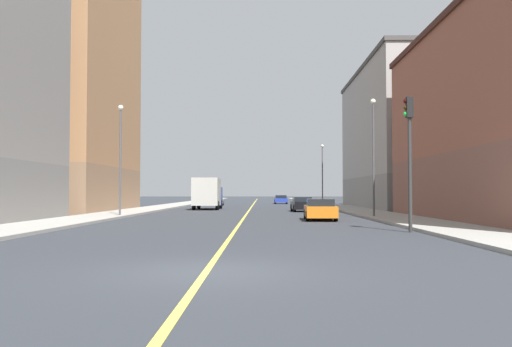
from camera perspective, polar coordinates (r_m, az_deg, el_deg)
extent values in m
plane|color=#2E3238|center=(12.04, -5.27, -10.30)|extent=(400.00, 400.00, 0.00)
cube|color=#9E9B93|center=(61.48, 8.76, -3.51)|extent=(3.68, 168.00, 0.15)
cube|color=#9E9B93|center=(61.88, -9.73, -3.49)|extent=(3.68, 168.00, 0.15)
cube|color=#E5D14C|center=(60.88, -0.52, -3.61)|extent=(0.16, 154.00, 0.01)
cube|color=gray|center=(59.55, 15.35, -1.98)|extent=(9.23, 24.76, 3.34)
cube|color=#9E9993|center=(59.99, 15.29, 5.01)|extent=(9.23, 24.76, 11.25)
cube|color=#474442|center=(60.96, 15.24, 10.45)|extent=(9.53, 25.06, 0.40)
cube|color=#8F6B4F|center=(51.24, -19.42, -1.60)|extent=(9.23, 17.60, 3.96)
cube|color=#A8754C|center=(52.63, -19.27, 11.32)|extent=(9.23, 17.60, 19.59)
cylinder|color=#2D2D2D|center=(24.26, 16.01, -0.13)|extent=(0.16, 0.16, 4.99)
cube|color=black|center=(24.53, 15.94, 6.76)|extent=(0.28, 0.32, 0.90)
sphere|color=#320404|center=(24.53, 15.57, 7.39)|extent=(0.20, 0.20, 0.20)
sphere|color=#352204|center=(24.48, 15.58, 6.75)|extent=(0.20, 0.20, 0.20)
sphere|color=green|center=(24.44, 15.58, 6.10)|extent=(0.20, 0.20, 0.20)
cylinder|color=#4C4C51|center=(36.62, 12.34, 1.44)|extent=(0.14, 0.14, 7.49)
sphere|color=#EAEACC|center=(37.05, 12.30, 7.47)|extent=(0.36, 0.36, 0.36)
cylinder|color=#4C4C51|center=(38.58, -14.19, 1.17)|extent=(0.14, 0.14, 7.34)
sphere|color=#EAEACC|center=(38.98, -14.14, 6.79)|extent=(0.36, 0.36, 0.36)
cylinder|color=#4C4C51|center=(66.46, 7.05, -0.27)|extent=(0.14, 0.14, 7.11)
sphere|color=#EAEACC|center=(66.67, 7.04, 2.92)|extent=(0.36, 0.36, 0.36)
cube|color=#23389E|center=(80.20, 2.65, -2.85)|extent=(1.90, 4.45, 0.60)
cube|color=black|center=(80.29, 2.65, -2.47)|extent=(1.65, 2.00, 0.45)
cylinder|color=black|center=(81.56, 2.03, -2.98)|extent=(0.23, 0.64, 0.64)
cylinder|color=black|center=(81.61, 3.22, -2.97)|extent=(0.23, 0.64, 0.64)
cylinder|color=black|center=(78.81, 2.06, -3.01)|extent=(0.23, 0.64, 0.64)
cylinder|color=black|center=(78.86, 3.30, -3.01)|extent=(0.23, 0.64, 0.64)
cube|color=silver|center=(70.60, -4.20, -2.96)|extent=(1.87, 4.41, 0.62)
cube|color=black|center=(70.75, -4.19, -2.53)|extent=(1.59, 2.31, 0.42)
cylinder|color=black|center=(71.99, -4.77, -3.10)|extent=(0.24, 0.65, 0.64)
cylinder|color=black|center=(71.92, -3.52, -3.11)|extent=(0.24, 0.65, 0.64)
cylinder|color=black|center=(69.30, -4.90, -3.15)|extent=(0.24, 0.65, 0.64)
cylinder|color=black|center=(69.22, -3.61, -3.15)|extent=(0.24, 0.65, 0.64)
cube|color=black|center=(48.34, 4.91, -3.38)|extent=(1.93, 3.98, 0.68)
cube|color=black|center=(48.40, 4.90, -2.73)|extent=(1.63, 1.79, 0.40)
cylinder|color=black|center=(49.47, 3.82, -3.62)|extent=(0.25, 0.65, 0.64)
cylinder|color=black|center=(49.65, 5.68, -3.61)|extent=(0.25, 0.65, 0.64)
cylinder|color=black|center=(47.06, 4.10, -3.71)|extent=(0.25, 0.65, 0.64)
cylinder|color=black|center=(47.25, 6.06, -3.69)|extent=(0.25, 0.65, 0.64)
cube|color=orange|center=(33.64, 6.80, -3.99)|extent=(2.00, 4.54, 0.67)
cube|color=black|center=(33.55, 6.81, -3.06)|extent=(1.69, 2.18, 0.43)
cylinder|color=black|center=(34.98, 5.28, -4.30)|extent=(0.24, 0.65, 0.64)
cylinder|color=black|center=(35.09, 8.01, -4.28)|extent=(0.24, 0.65, 0.64)
cylinder|color=black|center=(32.22, 5.49, -4.50)|extent=(0.24, 0.65, 0.64)
cylinder|color=black|center=(32.34, 8.46, -4.48)|extent=(0.24, 0.65, 0.64)
cube|color=navy|center=(56.66, -4.89, -2.42)|extent=(2.49, 1.85, 1.89)
cube|color=#B2B2A8|center=(53.17, -5.26, -1.93)|extent=(2.49, 4.37, 2.67)
cylinder|color=black|center=(56.47, -6.09, -3.28)|extent=(0.30, 0.90, 0.90)
cylinder|color=black|center=(56.24, -3.77, -3.29)|extent=(0.30, 0.90, 0.90)
cylinder|color=black|center=(52.39, -6.61, -3.38)|extent=(0.30, 0.90, 0.90)
cylinder|color=black|center=(52.15, -4.11, -3.39)|extent=(0.30, 0.90, 0.90)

